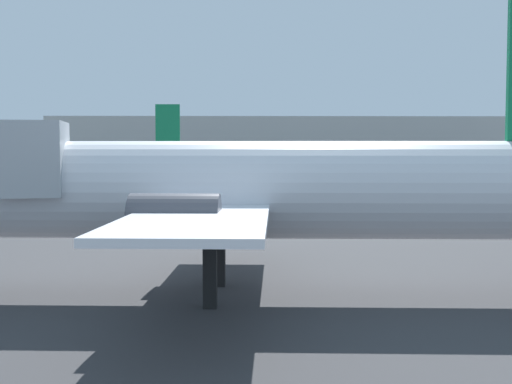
# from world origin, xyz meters

# --- Properties ---
(airplane_at_gate) EXTENTS (38.89, 22.43, 12.34)m
(airplane_at_gate) POSITION_xyz_m (1.65, 16.03, 4.18)
(airplane_at_gate) COLOR white
(airplane_at_gate) RESTS_ON ground_plane
(airplane_distant) EXTENTS (27.43, 24.94, 11.00)m
(airplane_distant) POSITION_xyz_m (4.37, 66.53, 3.68)
(airplane_distant) COLOR #B2BCCC
(airplane_distant) RESTS_ON ground_plane
(terminal_building) EXTENTS (91.68, 19.85, 12.55)m
(terminal_building) POSITION_xyz_m (11.04, 131.54, 6.27)
(terminal_building) COLOR #B7B7B2
(terminal_building) RESTS_ON ground_plane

